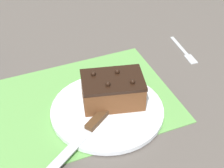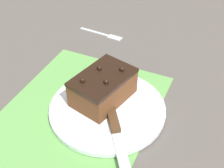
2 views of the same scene
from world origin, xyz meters
The scene contains 6 objects.
ground_plane centered at (0.00, 0.00, 0.00)m, with size 3.00×3.00×0.00m, color #544C47.
placemat_woven centered at (0.00, 0.00, 0.00)m, with size 0.46×0.34×0.00m, color #609E4C.
cake_plate centered at (-0.05, 0.06, 0.01)m, with size 0.27×0.27×0.01m.
chocolate_cake centered at (-0.07, 0.04, 0.05)m, with size 0.17×0.13×0.08m.
serving_knife centered at (0.02, 0.11, 0.02)m, with size 0.21×0.16×0.01m.
dessert_fork centered at (-0.36, -0.09, 0.00)m, with size 0.03×0.15×0.01m.
Camera 2 is at (0.43, 0.28, 0.52)m, focal length 50.00 mm.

